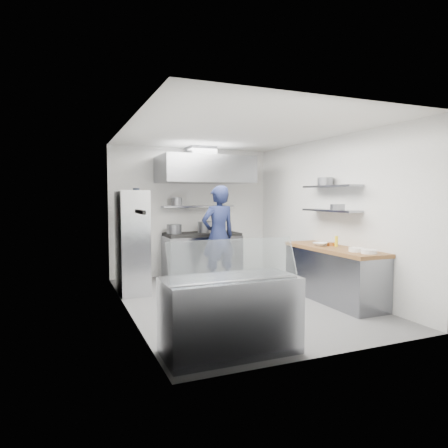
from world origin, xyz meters
name	(u,v)px	position (x,y,z in m)	size (l,w,h in m)	color
floor	(238,300)	(0.00, 0.00, 0.00)	(5.00, 5.00, 0.00)	#49494B
ceiling	(238,132)	(0.00, 0.00, 2.80)	(5.00, 5.00, 0.00)	silver
wall_back	(192,212)	(0.00, 2.50, 1.40)	(3.60, 0.02, 2.80)	white
wall_front	(334,229)	(0.00, -2.50, 1.40)	(3.60, 0.02, 2.80)	white
wall_left	(127,220)	(-1.80, 0.00, 1.40)	(5.00, 0.02, 2.80)	white
wall_right	(328,215)	(1.80, 0.00, 1.40)	(5.00, 0.02, 2.80)	white
gas_range	(202,256)	(0.10, 2.10, 0.45)	(1.60, 0.80, 0.90)	gray
cooktop	(202,234)	(0.10, 2.10, 0.93)	(1.57, 0.78, 0.06)	black
stock_pot_left	(174,229)	(-0.50, 2.15, 1.06)	(0.31, 0.31, 0.20)	slate
stock_pot_mid	(206,227)	(0.21, 2.14, 1.08)	(0.36, 0.36, 0.24)	slate
stock_pot_right	(218,229)	(0.46, 2.09, 1.04)	(0.29, 0.29, 0.16)	slate
over_range_shelf	(198,207)	(0.10, 2.34, 1.52)	(1.60, 0.30, 0.04)	gray
shelf_pot_a	(177,202)	(-0.40, 2.30, 1.63)	(0.24, 0.24, 0.18)	slate
extractor_hood	(204,170)	(0.10, 1.93, 2.30)	(1.90, 1.15, 0.55)	gray
hood_duct	(201,153)	(0.10, 2.15, 2.68)	(0.55, 0.55, 0.24)	slate
red_firebox	(136,212)	(-1.25, 2.44, 1.42)	(0.22, 0.10, 0.26)	red
chef	(218,236)	(0.13, 1.21, 0.98)	(0.71, 0.47, 1.95)	#121837
wire_rack	(132,242)	(-1.53, 1.24, 0.93)	(0.50, 0.90, 1.85)	silver
rack_bin_a	(135,251)	(-1.53, 0.98, 0.80)	(0.16, 0.20, 0.18)	white
rack_bin_b	(129,220)	(-1.53, 1.50, 1.30)	(0.13, 0.17, 0.15)	yellow
rack_jar	(136,193)	(-1.48, 1.03, 1.80)	(0.12, 0.12, 0.18)	black
knife_strip	(140,212)	(-1.78, -0.90, 1.55)	(0.04, 0.55, 0.05)	black
prep_counter_base	(333,276)	(1.48, -0.60, 0.42)	(0.62, 2.00, 0.84)	gray
prep_counter_top	(333,249)	(1.48, -0.60, 0.87)	(0.65, 2.04, 0.06)	brown
plate_stack_a	(369,252)	(1.50, -1.40, 0.93)	(0.23, 0.23, 0.06)	white
plate_stack_b	(357,250)	(1.48, -1.17, 0.93)	(0.24, 0.24, 0.06)	white
copper_pan	(331,244)	(1.58, -0.41, 0.93)	(0.15, 0.15, 0.06)	#C37437
squeeze_bottle	(336,241)	(1.58, -0.54, 0.99)	(0.05, 0.05, 0.18)	yellow
mixing_bowl	(320,244)	(1.39, -0.36, 0.93)	(0.23, 0.23, 0.06)	white
wall_shelf_lower	(331,211)	(1.64, -0.30, 1.50)	(0.30, 1.30, 0.04)	gray
wall_shelf_upper	(331,186)	(1.64, -0.30, 1.92)	(0.30, 1.30, 0.04)	gray
shelf_pot_c	(337,207)	(1.47, -0.69, 1.57)	(0.24, 0.24, 0.10)	slate
shelf_pot_d	(325,181)	(1.64, -0.13, 2.01)	(0.27, 0.27, 0.14)	slate
display_case	(230,315)	(-1.00, -2.00, 0.42)	(1.50, 0.70, 0.85)	gray
display_glass	(235,259)	(-1.00, -2.12, 1.07)	(1.47, 0.02, 0.45)	silver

